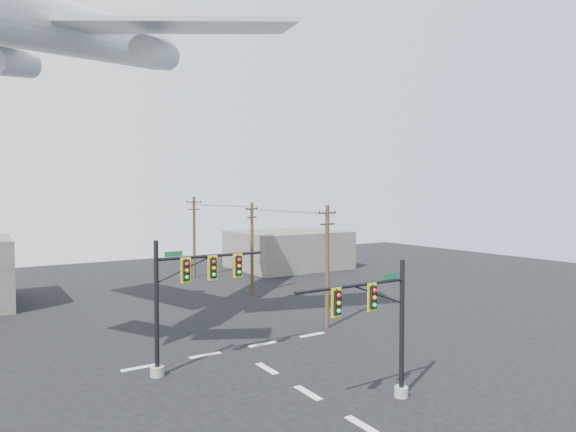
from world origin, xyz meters
TOP-DOWN VIEW (x-y plane):
  - ground at (0.00, 0.00)m, footprint 120.00×120.00m
  - lane_markings at (0.00, 5.33)m, footprint 14.00×21.20m
  - signal_mast_near at (2.19, 1.17)m, footprint 6.49×0.73m
  - signal_mast_far at (-3.93, 10.14)m, footprint 6.73×0.80m
  - utility_pole_a at (7.96, 12.87)m, footprint 1.81×0.39m
  - utility_pole_b at (9.04, 26.38)m, footprint 1.72×0.88m
  - utility_pole_c at (8.26, 39.46)m, footprint 1.99×0.33m
  - power_lines at (8.58, 26.16)m, footprint 2.74×26.59m
  - airliner at (-7.43, 19.14)m, footprint 25.00×25.31m
  - building_right at (22.00, 40.00)m, footprint 14.00×12.00m

SIDE VIEW (x-z plane):
  - ground at x=0.00m, z-range 0.00..0.00m
  - lane_markings at x=0.00m, z-range 0.01..0.01m
  - building_right at x=22.00m, z-range 0.00..5.00m
  - signal_mast_near at x=2.19m, z-range 0.25..6.88m
  - signal_mast_far at x=-3.93m, z-range 0.46..7.78m
  - utility_pole_a at x=7.96m, z-range 0.21..9.26m
  - utility_pole_b at x=9.04m, z-range 0.21..9.29m
  - utility_pole_c at x=8.26m, z-range 0.23..9.91m
  - power_lines at x=8.58m, z-range 8.39..8.71m
  - airliner at x=-7.43m, z-range 16.02..24.63m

